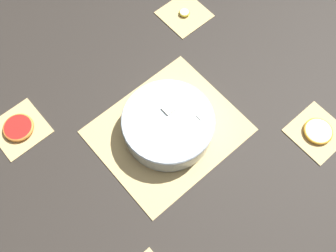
{
  "coord_description": "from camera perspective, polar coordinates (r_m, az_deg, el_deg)",
  "views": [
    {
      "loc": [
        0.32,
        0.36,
        1.08
      ],
      "look_at": [
        0.0,
        0.0,
        0.04
      ],
      "focal_mm": 42.0,
      "sensor_mm": 36.0,
      "label": 1
    }
  ],
  "objects": [
    {
      "name": "bamboo_mat_center",
      "position": [
        1.18,
        0.0,
        -0.66
      ],
      "size": [
        0.42,
        0.35,
        0.01
      ],
      "color": "#D6B775",
      "rests_on": "ground_plane"
    },
    {
      "name": "banana_coin_single",
      "position": [
        1.41,
        2.4,
        16.12
      ],
      "size": [
        0.04,
        0.04,
        0.01
      ],
      "color": "#F4EABC",
      "rests_on": "coaster_mat_near_left"
    },
    {
      "name": "fruit_salad_bowl",
      "position": [
        1.14,
        0.03,
        0.25
      ],
      "size": [
        0.27,
        0.27,
        0.08
      ],
      "color": "silver",
      "rests_on": "bamboo_mat_center"
    },
    {
      "name": "orange_slice_whole",
      "position": [
        1.25,
        20.96,
        -0.7
      ],
      "size": [
        0.09,
        0.09,
        0.01
      ],
      "color": "#F9A338",
      "rests_on": "coaster_mat_far_left"
    },
    {
      "name": "coaster_mat_far_left",
      "position": [
        1.26,
        20.84,
        -0.85
      ],
      "size": [
        0.15,
        0.15,
        0.01
      ],
      "color": "#D6B775",
      "rests_on": "ground_plane"
    },
    {
      "name": "grapefruit_slice",
      "position": [
        1.25,
        -20.89,
        -0.22
      ],
      "size": [
        0.09,
        0.09,
        0.01
      ],
      "color": "#B2231E",
      "rests_on": "coaster_mat_near_right"
    },
    {
      "name": "coaster_mat_near_left",
      "position": [
        1.42,
        2.38,
        15.93
      ],
      "size": [
        0.15,
        0.15,
        0.01
      ],
      "color": "#D6B775",
      "rests_on": "ground_plane"
    },
    {
      "name": "ground_plane",
      "position": [
        1.18,
        0.0,
        -0.72
      ],
      "size": [
        6.0,
        6.0,
        0.0
      ],
      "primitive_type": "plane",
      "color": "#2D2823"
    },
    {
      "name": "coaster_mat_near_right",
      "position": [
        1.26,
        -20.76,
        -0.39
      ],
      "size": [
        0.15,
        0.15,
        0.01
      ],
      "color": "#D6B775",
      "rests_on": "ground_plane"
    }
  ]
}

